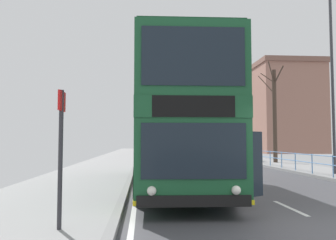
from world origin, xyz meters
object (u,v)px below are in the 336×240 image
object	(u,v)px
background_building_00	(279,109)
bare_tree_far_00	(275,113)
background_bus_far_lane	(209,141)
bus_stop_sign_near	(61,142)
street_lamp_far_side	(332,66)
double_decker_bus_main	(176,124)

from	to	relation	value
background_building_00	bare_tree_far_00	bearing A→B (deg)	-112.61
bare_tree_far_00	background_bus_far_lane	bearing A→B (deg)	110.23
bus_stop_sign_near	street_lamp_far_side	distance (m)	14.85
bare_tree_far_00	background_building_00	distance (m)	29.22
double_decker_bus_main	background_bus_far_lane	distance (m)	22.23
bare_tree_far_00	background_building_00	size ratio (longest dim) A/B	0.51
double_decker_bus_main	bare_tree_far_00	world-z (taller)	bare_tree_far_00
double_decker_bus_main	street_lamp_far_side	world-z (taller)	street_lamp_far_side
double_decker_bus_main	street_lamp_far_side	distance (m)	9.30
double_decker_bus_main	background_building_00	bearing A→B (deg)	63.37
background_bus_far_lane	bus_stop_sign_near	world-z (taller)	background_bus_far_lane
background_bus_far_lane	street_lamp_far_side	distance (m)	18.51
background_bus_far_lane	bare_tree_far_00	world-z (taller)	bare_tree_far_00
street_lamp_far_side	background_bus_far_lane	bearing A→B (deg)	98.33
bus_stop_sign_near	bare_tree_far_00	xyz separation A→B (m)	(11.30, 18.75, 2.16)
street_lamp_far_side	background_building_00	bearing A→B (deg)	71.80
bus_stop_sign_near	bare_tree_far_00	bearing A→B (deg)	58.91
double_decker_bus_main	bare_tree_far_00	distance (m)	15.44
street_lamp_far_side	background_building_00	size ratio (longest dim) A/B	0.64
street_lamp_far_side	bare_tree_far_00	distance (m)	9.23
double_decker_bus_main	bus_stop_sign_near	bearing A→B (deg)	-113.68
background_bus_far_lane	bus_stop_sign_near	bearing A→B (deg)	-106.23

